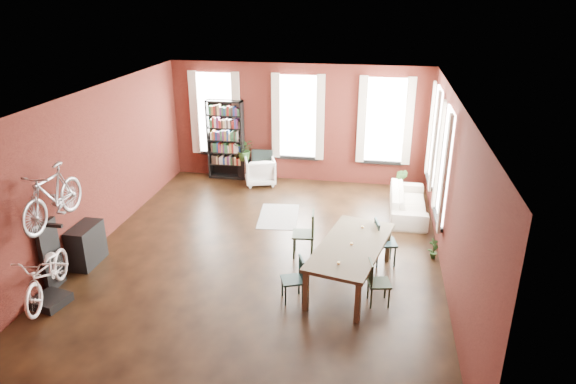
% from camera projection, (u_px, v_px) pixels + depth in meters
% --- Properties ---
extents(room, '(9.00, 9.04, 3.22)m').
position_uv_depth(room, '(280.00, 146.00, 10.07)').
color(room, black).
rests_on(room, ground).
extents(dining_table, '(1.55, 2.50, 0.79)m').
position_uv_depth(dining_table, '(350.00, 264.00, 9.24)').
color(dining_table, brown).
rests_on(dining_table, ground).
extents(dining_chair_a, '(0.47, 0.47, 0.79)m').
position_uv_depth(dining_chair_a, '(292.00, 280.00, 8.75)').
color(dining_chair_a, '#193637').
rests_on(dining_chair_a, ground).
extents(dining_chair_b, '(0.47, 0.47, 0.94)m').
position_uv_depth(dining_chair_b, '(303.00, 234.00, 10.19)').
color(dining_chair_b, black).
rests_on(dining_chair_b, ground).
extents(dining_chair_c, '(0.44, 0.44, 0.80)m').
position_uv_depth(dining_chair_c, '(379.00, 283.00, 8.65)').
color(dining_chair_c, black).
rests_on(dining_chair_c, ground).
extents(dining_chair_d, '(0.50, 0.50, 0.90)m').
position_uv_depth(dining_chair_d, '(385.00, 242.00, 9.91)').
color(dining_chair_d, '#172F32').
rests_on(dining_chair_d, ground).
extents(bookshelf, '(1.00, 0.32, 2.20)m').
position_uv_depth(bookshelf, '(226.00, 140.00, 14.19)').
color(bookshelf, black).
rests_on(bookshelf, ground).
extents(white_armchair, '(0.99, 0.96, 0.81)m').
position_uv_depth(white_armchair, '(260.00, 170.00, 13.98)').
color(white_armchair, white).
rests_on(white_armchair, ground).
extents(cream_sofa, '(0.61, 2.08, 0.81)m').
position_uv_depth(cream_sofa, '(409.00, 198.00, 12.08)').
color(cream_sofa, beige).
rests_on(cream_sofa, ground).
extents(striped_rug, '(1.04, 1.52, 0.01)m').
position_uv_depth(striped_rug, '(279.00, 216.00, 12.10)').
color(striped_rug, black).
rests_on(striped_rug, ground).
extents(bike_trainer, '(0.63, 0.63, 0.15)m').
position_uv_depth(bike_trainer, '(50.00, 301.00, 8.73)').
color(bike_trainer, black).
rests_on(bike_trainer, ground).
extents(bike_wall_rack, '(0.16, 0.60, 1.30)m').
position_uv_depth(bike_wall_rack, '(51.00, 255.00, 9.02)').
color(bike_wall_rack, black).
rests_on(bike_wall_rack, ground).
extents(console_table, '(0.40, 0.80, 0.80)m').
position_uv_depth(console_table, '(86.00, 245.00, 9.91)').
color(console_table, black).
rests_on(console_table, ground).
extents(plant_stand, '(0.34, 0.34, 0.55)m').
position_uv_depth(plant_stand, '(244.00, 169.00, 14.42)').
color(plant_stand, black).
rests_on(plant_stand, ground).
extents(plant_by_sofa, '(0.54, 0.79, 0.32)m').
position_uv_depth(plant_by_sofa, '(399.00, 189.00, 13.30)').
color(plant_by_sofa, '#2D5A24').
rests_on(plant_by_sofa, ground).
extents(plant_small, '(0.45, 0.47, 0.15)m').
position_uv_depth(plant_small, '(433.00, 255.00, 10.21)').
color(plant_small, '#234F1F').
rests_on(plant_small, ground).
extents(bicycle_floor, '(0.78, 1.01, 1.71)m').
position_uv_depth(bicycle_floor, '(43.00, 252.00, 8.40)').
color(bicycle_floor, white).
rests_on(bicycle_floor, bike_trainer).
extents(bicycle_hung, '(0.47, 1.00, 1.66)m').
position_uv_depth(bicycle_hung, '(49.00, 177.00, 8.42)').
color(bicycle_hung, '#A5A8AD').
rests_on(bicycle_hung, bike_wall_rack).
extents(plant_on_stand, '(0.62, 0.67, 0.48)m').
position_uv_depth(plant_on_stand, '(245.00, 152.00, 14.19)').
color(plant_on_stand, '#2F5923').
rests_on(plant_on_stand, plant_stand).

